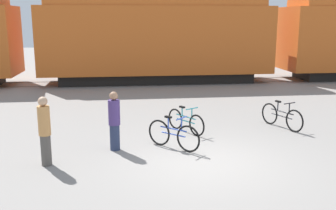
{
  "coord_description": "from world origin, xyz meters",
  "views": [
    {
      "loc": [
        -1.96,
        -8.88,
        3.43
      ],
      "look_at": [
        -0.7,
        1.56,
        1.1
      ],
      "focal_mm": 42.0,
      "sensor_mm": 36.0,
      "label": 1
    }
  ],
  "objects_px": {
    "bicycle_black": "(282,116)",
    "person_in_tan": "(45,131)",
    "freight_train": "(157,29)",
    "person_in_purple": "(114,121)",
    "bicycle_teal": "(186,121)",
    "bicycle_blue": "(173,135)"
  },
  "relations": [
    {
      "from": "bicycle_black",
      "to": "person_in_purple",
      "type": "relative_size",
      "value": 1.06
    },
    {
      "from": "bicycle_black",
      "to": "bicycle_blue",
      "type": "bearing_deg",
      "value": -156.52
    },
    {
      "from": "bicycle_blue",
      "to": "freight_train",
      "type": "bearing_deg",
      "value": 86.9
    },
    {
      "from": "bicycle_black",
      "to": "person_in_tan",
      "type": "xyz_separation_m",
      "value": [
        -6.85,
        -2.45,
        0.48
      ]
    },
    {
      "from": "freight_train",
      "to": "bicycle_blue",
      "type": "bearing_deg",
      "value": -93.1
    },
    {
      "from": "bicycle_black",
      "to": "bicycle_teal",
      "type": "height_order",
      "value": "bicycle_black"
    },
    {
      "from": "person_in_purple",
      "to": "person_in_tan",
      "type": "xyz_separation_m",
      "value": [
        -1.61,
        -0.92,
        0.06
      ]
    },
    {
      "from": "freight_train",
      "to": "bicycle_blue",
      "type": "height_order",
      "value": "freight_train"
    },
    {
      "from": "bicycle_blue",
      "to": "person_in_purple",
      "type": "bearing_deg",
      "value": 177.12
    },
    {
      "from": "bicycle_black",
      "to": "person_in_purple",
      "type": "xyz_separation_m",
      "value": [
        -5.24,
        -1.53,
        0.42
      ]
    },
    {
      "from": "bicycle_teal",
      "to": "person_in_tan",
      "type": "xyz_separation_m",
      "value": [
        -3.74,
        -2.32,
        0.51
      ]
    },
    {
      "from": "freight_train",
      "to": "bicycle_teal",
      "type": "distance_m",
      "value": 10.13
    },
    {
      "from": "bicycle_blue",
      "to": "person_in_tan",
      "type": "distance_m",
      "value": 3.3
    },
    {
      "from": "bicycle_black",
      "to": "bicycle_blue",
      "type": "distance_m",
      "value": 4.03
    },
    {
      "from": "freight_train",
      "to": "person_in_tan",
      "type": "xyz_separation_m",
      "value": [
        -3.77,
        -12.13,
        -2.01
      ]
    },
    {
      "from": "freight_train",
      "to": "person_in_purple",
      "type": "bearing_deg",
      "value": -100.92
    },
    {
      "from": "freight_train",
      "to": "person_in_purple",
      "type": "xyz_separation_m",
      "value": [
        -2.16,
        -11.21,
        -2.07
      ]
    },
    {
      "from": "person_in_purple",
      "to": "bicycle_blue",
      "type": "bearing_deg",
      "value": 10.38
    },
    {
      "from": "freight_train",
      "to": "bicycle_teal",
      "type": "height_order",
      "value": "freight_train"
    },
    {
      "from": "bicycle_black",
      "to": "bicycle_teal",
      "type": "relative_size",
      "value": 1.17
    },
    {
      "from": "freight_train",
      "to": "person_in_purple",
      "type": "relative_size",
      "value": 24.78
    },
    {
      "from": "bicycle_blue",
      "to": "bicycle_teal",
      "type": "relative_size",
      "value": 0.88
    }
  ]
}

